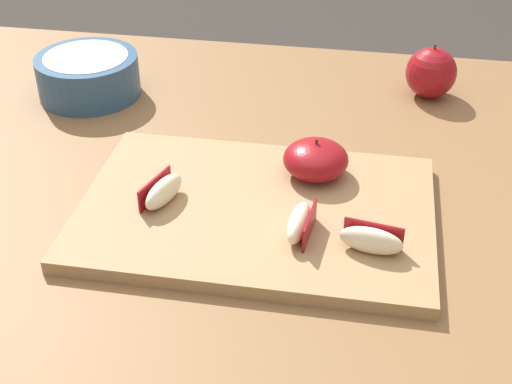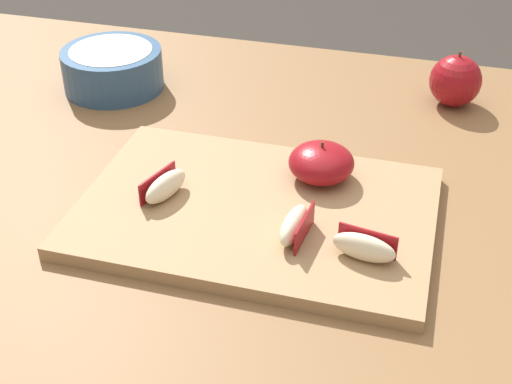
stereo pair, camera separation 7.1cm
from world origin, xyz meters
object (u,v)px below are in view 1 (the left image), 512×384
(apple_wedge_front, at_px, (163,191))
(apple_wedge_back, at_px, (371,240))
(apple_wedge_middle, at_px, (300,223))
(whole_apple_red_delicious, at_px, (431,73))
(cutting_board, at_px, (256,211))
(ceramic_fruit_bowl, at_px, (88,75))
(apple_half_skin_up, at_px, (316,159))

(apple_wedge_front, bearing_deg, apple_wedge_back, -11.76)
(apple_wedge_middle, relative_size, whole_apple_red_delicious, 0.83)
(cutting_board, xyz_separation_m, apple_wedge_back, (0.14, -0.06, 0.02))
(apple_wedge_back, relative_size, ceramic_fruit_bowl, 0.46)
(whole_apple_red_delicious, bearing_deg, apple_wedge_back, -99.89)
(apple_wedge_front, height_order, apple_wedge_middle, same)
(cutting_board, distance_m, whole_apple_red_delicious, 0.43)
(apple_wedge_middle, height_order, whole_apple_red_delicious, whole_apple_red_delicious)
(cutting_board, height_order, apple_wedge_middle, apple_wedge_middle)
(apple_wedge_middle, relative_size, ceramic_fruit_bowl, 0.46)
(apple_wedge_front, bearing_deg, cutting_board, 5.96)
(apple_wedge_back, bearing_deg, apple_wedge_front, 168.24)
(whole_apple_red_delicious, bearing_deg, apple_wedge_front, -130.55)
(apple_wedge_back, xyz_separation_m, whole_apple_red_delicious, (0.08, 0.44, 0.01))
(apple_wedge_back, relative_size, whole_apple_red_delicious, 0.84)
(ceramic_fruit_bowl, bearing_deg, apple_wedge_middle, -41.09)
(ceramic_fruit_bowl, bearing_deg, cutting_board, -41.54)
(apple_half_skin_up, xyz_separation_m, ceramic_fruit_bowl, (-0.39, 0.20, -0.01))
(apple_wedge_middle, bearing_deg, whole_apple_red_delicious, 69.38)
(whole_apple_red_delicious, xyz_separation_m, ceramic_fruit_bowl, (-0.54, -0.09, -0.01))
(apple_half_skin_up, relative_size, apple_wedge_front, 1.12)
(apple_wedge_middle, bearing_deg, apple_wedge_back, -12.22)
(apple_wedge_back, distance_m, apple_wedge_middle, 0.08)
(apple_wedge_front, height_order, apple_wedge_back, same)
(apple_wedge_back, bearing_deg, cutting_board, 155.34)
(apple_wedge_back, height_order, apple_wedge_middle, same)
(cutting_board, relative_size, ceramic_fruit_bowl, 2.66)
(cutting_board, distance_m, apple_wedge_front, 0.12)
(apple_wedge_back, bearing_deg, whole_apple_red_delicious, 80.11)
(apple_wedge_back, distance_m, whole_apple_red_delicious, 0.45)
(cutting_board, relative_size, apple_half_skin_up, 5.10)
(apple_wedge_front, distance_m, apple_wedge_middle, 0.18)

